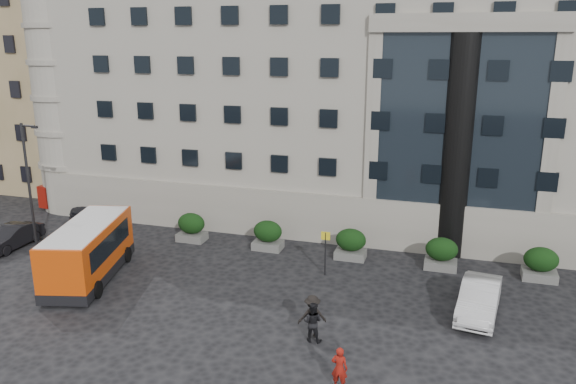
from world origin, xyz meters
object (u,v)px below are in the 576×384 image
object	(u,v)px
hedge_e	(541,264)
pedestrian_b	(312,322)
minibus	(88,249)
white_taxi	(479,299)
hedge_c	(351,244)
parked_car_c	(98,205)
hedge_d	(441,253)
bus_stop_sign	(325,246)
red_truck	(75,186)
hedge_a	(191,227)
parked_car_b	(12,237)
pedestrian_c	(312,316)
parked_car_d	(98,185)
street_lamp	(30,184)
pedestrian_a	(339,368)
hedge_b	(268,235)

from	to	relation	value
hedge_e	pedestrian_b	world-z (taller)	hedge_e
minibus	white_taxi	xyz separation A→B (m)	(20.20, 1.83, -0.89)
hedge_c	hedge_e	size ratio (longest dim) A/B	1.00
parked_car_c	hedge_d	bearing A→B (deg)	1.31
bus_stop_sign	red_truck	bearing A→B (deg)	160.69
hedge_d	white_taxi	xyz separation A→B (m)	(1.93, -5.11, -0.12)
hedge_a	hedge_d	world-z (taller)	same
parked_car_b	pedestrian_c	distance (m)	21.23
parked_car_b	parked_car_c	distance (m)	7.69
parked_car_b	pedestrian_c	xyz separation A→B (m)	(20.64, -4.97, 0.27)
parked_car_d	parked_car_c	bearing A→B (deg)	-56.18
street_lamp	pedestrian_c	bearing A→B (deg)	-14.01
street_lamp	pedestrian_b	size ratio (longest dim) A/B	4.47
hedge_c	bus_stop_sign	bearing A→B (deg)	-107.82
red_truck	pedestrian_c	size ratio (longest dim) A/B	2.72
bus_stop_sign	parked_car_d	bearing A→B (deg)	153.75
hedge_d	pedestrian_a	xyz separation A→B (m)	(-3.20, -12.80, -0.07)
hedge_d	pedestrian_b	distance (m)	10.97
hedge_e	street_lamp	xyz separation A→B (m)	(-28.74, -4.80, 3.44)
hedge_a	bus_stop_sign	bearing A→B (deg)	-16.42
parked_car_d	hedge_c	bearing A→B (deg)	-20.80
hedge_d	hedge_e	world-z (taller)	same
pedestrian_b	hedge_c	bearing A→B (deg)	-88.18
parked_car_d	pedestrian_b	world-z (taller)	pedestrian_b
hedge_c	pedestrian_c	bearing A→B (deg)	-89.57
parked_car_c	pedestrian_c	size ratio (longest dim) A/B	2.38
hedge_b	hedge_c	xyz separation A→B (m)	(5.20, 0.00, 0.00)
red_truck	pedestrian_b	distance (m)	27.32
hedge_d	parked_car_c	bearing A→B (deg)	172.65
hedge_a	bus_stop_sign	size ratio (longest dim) A/B	0.73
hedge_d	pedestrian_c	world-z (taller)	pedestrian_c
hedge_c	bus_stop_sign	xyz separation A→B (m)	(-0.90, -2.80, 0.80)
hedge_d	red_truck	distance (m)	28.51
hedge_b	bus_stop_sign	size ratio (longest dim) A/B	0.73
street_lamp	parked_car_b	bearing A→B (deg)	170.50
street_lamp	parked_car_d	xyz separation A→B (m)	(-4.87, 13.00, -3.75)
hedge_b	street_lamp	size ratio (longest dim) A/B	0.23
hedge_b	minibus	bearing A→B (deg)	-138.57
hedge_b	minibus	world-z (taller)	minibus
street_lamp	bus_stop_sign	bearing A→B (deg)	6.54
parked_car_b	pedestrian_b	xyz separation A→B (m)	(20.74, -5.32, 0.19)
hedge_a	parked_car_c	xyz separation A→B (m)	(-9.29, 3.21, -0.26)
pedestrian_c	red_truck	bearing A→B (deg)	-55.63
hedge_a	hedge_e	size ratio (longest dim) A/B	1.00
parked_car_d	pedestrian_a	size ratio (longest dim) A/B	2.57
white_taxi	pedestrian_a	world-z (taller)	pedestrian_a
bus_stop_sign	parked_car_d	xyz separation A→B (m)	(-22.30, 11.00, -1.11)
pedestrian_a	bus_stop_sign	bearing A→B (deg)	-71.39
parked_car_b	pedestrian_a	bearing A→B (deg)	-20.57
hedge_c	parked_car_c	distance (m)	19.95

